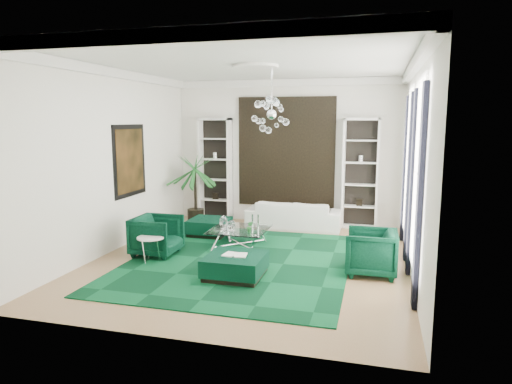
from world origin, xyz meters
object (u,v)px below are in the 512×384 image
(palm, at_px, (195,179))
(coffee_table, at_px, (240,238))
(ottoman_front, at_px, (235,266))
(side_table, at_px, (151,250))
(sofa, at_px, (294,215))
(armchair_left, at_px, (157,236))
(armchair_right, at_px, (371,252))
(ottoman_side, at_px, (209,227))

(palm, bearing_deg, coffee_table, -46.22)
(ottoman_front, distance_m, side_table, 1.87)
(ottoman_front, bearing_deg, sofa, 85.12)
(armchair_left, relative_size, armchair_right, 1.00)
(sofa, bearing_deg, armchair_right, 121.95)
(ottoman_side, distance_m, ottoman_front, 3.06)
(sofa, bearing_deg, armchair_left, 53.11)
(ottoman_side, relative_size, palm, 0.38)
(ottoman_front, xyz_separation_m, palm, (-2.28, 3.73, 1.00))
(armchair_right, xyz_separation_m, side_table, (-4.14, -0.41, -0.16))
(ottoman_side, relative_size, ottoman_front, 0.90)
(armchair_left, bearing_deg, ottoman_front, -114.12)
(armchair_right, relative_size, side_table, 1.72)
(sofa, height_order, armchair_right, armchair_right)
(sofa, xyz_separation_m, coffee_table, (-0.82, -2.08, -0.14))
(ottoman_front, bearing_deg, palm, 121.46)
(armchair_left, xyz_separation_m, side_table, (0.13, -0.50, -0.16))
(ottoman_side, height_order, ottoman_front, same)
(sofa, height_order, ottoman_front, sofa)
(armchair_right, bearing_deg, ottoman_side, -116.41)
(side_table, bearing_deg, sofa, 58.63)
(armchair_right, height_order, coffee_table, armchair_right)
(armchair_left, bearing_deg, side_table, -165.86)
(coffee_table, relative_size, ottoman_side, 1.33)
(armchair_left, height_order, ottoman_side, armchair_left)
(sofa, relative_size, ottoman_side, 2.66)
(armchair_right, height_order, ottoman_front, armchair_right)
(sofa, distance_m, ottoman_front, 3.96)
(ottoman_side, bearing_deg, sofa, 34.59)
(ottoman_side, bearing_deg, armchair_right, -26.41)
(coffee_table, distance_m, side_table, 2.00)
(armchair_right, xyz_separation_m, ottoman_side, (-3.80, 1.89, -0.21))
(side_table, bearing_deg, ottoman_side, 81.65)
(sofa, distance_m, armchair_left, 3.83)
(side_table, bearing_deg, ottoman_front, -11.65)
(sofa, height_order, coffee_table, sofa)
(side_table, relative_size, palm, 0.22)
(armchair_right, bearing_deg, palm, -122.72)
(armchair_left, bearing_deg, coffee_table, -56.29)
(armchair_right, xyz_separation_m, palm, (-4.58, 2.95, 0.79))
(coffee_table, xyz_separation_m, ottoman_side, (-1.01, 0.81, -0.01))
(ottoman_front, bearing_deg, ottoman_side, 119.26)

